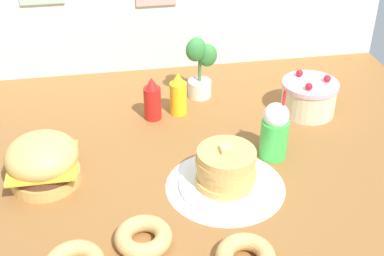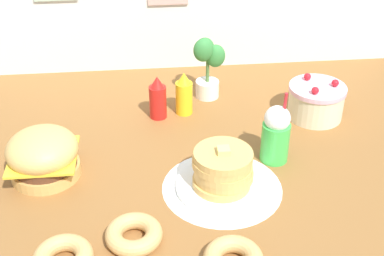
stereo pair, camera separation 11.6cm
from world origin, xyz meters
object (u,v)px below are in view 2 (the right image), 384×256
at_px(pancake_stack, 223,172).
at_px(ketchup_bottle, 158,99).
at_px(burger, 43,155).
at_px(cream_soda_cup, 276,134).
at_px(mustard_bottle, 184,95).
at_px(donut_chocolate, 134,234).
at_px(layer_cake, 316,101).
at_px(potted_plant, 208,65).

xyz_separation_m(pancake_stack, ketchup_bottle, (-0.20, 0.52, 0.02)).
height_order(burger, cream_soda_cup, cream_soda_cup).
relative_size(mustard_bottle, cream_soda_cup, 0.67).
height_order(pancake_stack, mustard_bottle, mustard_bottle).
relative_size(pancake_stack, donut_chocolate, 1.83).
xyz_separation_m(layer_cake, potted_plant, (-0.45, 0.23, 0.08)).
distance_m(mustard_bottle, donut_chocolate, 0.81).
xyz_separation_m(burger, layer_cake, (1.12, 0.31, -0.01)).
bearing_deg(mustard_bottle, pancake_stack, -80.76).
relative_size(pancake_stack, ketchup_bottle, 1.70).
xyz_separation_m(layer_cake, cream_soda_cup, (-0.25, -0.30, 0.04)).
bearing_deg(donut_chocolate, burger, 130.49).
relative_size(burger, layer_cake, 1.06).
height_order(pancake_stack, donut_chocolate, pancake_stack).
bearing_deg(mustard_bottle, burger, -144.20).
xyz_separation_m(mustard_bottle, cream_soda_cup, (0.31, -0.38, 0.02)).
height_order(burger, donut_chocolate, burger).
bearing_deg(layer_cake, potted_plant, 153.09).
bearing_deg(mustard_bottle, cream_soda_cup, -50.82).
relative_size(pancake_stack, mustard_bottle, 1.70).
height_order(layer_cake, mustard_bottle, mustard_bottle).
relative_size(burger, potted_plant, 0.87).
height_order(pancake_stack, cream_soda_cup, cream_soda_cup).
bearing_deg(ketchup_bottle, mustard_bottle, 11.59).
relative_size(pancake_stack, cream_soda_cup, 1.13).
bearing_deg(donut_chocolate, potted_plant, 69.18).
distance_m(mustard_bottle, cream_soda_cup, 0.50).
relative_size(burger, ketchup_bottle, 1.33).
relative_size(mustard_bottle, donut_chocolate, 1.08).
xyz_separation_m(burger, donut_chocolate, (0.32, -0.38, -0.06)).
bearing_deg(ketchup_bottle, layer_cake, -5.37).
distance_m(pancake_stack, potted_plant, 0.69).
xyz_separation_m(burger, pancake_stack, (0.64, -0.14, -0.02)).
relative_size(burger, donut_chocolate, 1.43).
height_order(burger, mustard_bottle, mustard_bottle).
bearing_deg(potted_plant, pancake_stack, -92.62).
height_order(pancake_stack, potted_plant, potted_plant).
distance_m(ketchup_bottle, cream_soda_cup, 0.56).
xyz_separation_m(mustard_bottle, donut_chocolate, (-0.23, -0.78, -0.06)).
relative_size(layer_cake, potted_plant, 0.82).
distance_m(layer_cake, ketchup_bottle, 0.68).
bearing_deg(layer_cake, cream_soda_cup, -130.26).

